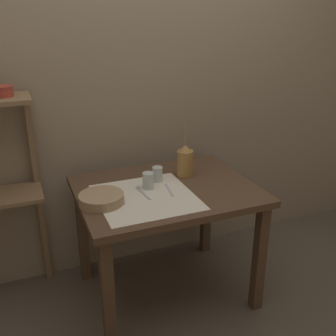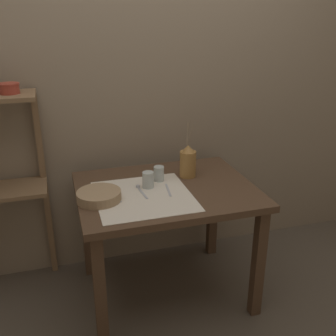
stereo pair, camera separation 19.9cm
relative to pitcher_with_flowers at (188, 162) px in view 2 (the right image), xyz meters
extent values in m
plane|color=brown|center=(-0.18, -0.12, -0.83)|extent=(12.00, 12.00, 0.00)
cube|color=gray|center=(-0.18, 0.38, 0.37)|extent=(7.00, 0.06, 2.40)
cube|color=#4C3523|center=(-0.18, -0.12, -0.11)|extent=(1.02, 0.79, 0.04)
cube|color=#4C3523|center=(-0.62, -0.46, -0.48)|extent=(0.06, 0.06, 0.69)
cube|color=#4C3523|center=(0.27, -0.46, -0.48)|extent=(0.06, 0.06, 0.69)
cube|color=#4C3523|center=(-0.62, 0.21, -0.48)|extent=(0.06, 0.06, 0.69)
cube|color=#4C3523|center=(0.27, 0.21, -0.48)|extent=(0.06, 0.06, 0.69)
cube|color=brown|center=(-1.08, 0.19, -0.13)|extent=(0.48, 0.29, 0.02)
cube|color=brown|center=(-0.86, 0.32, -0.20)|extent=(0.04, 0.04, 1.26)
cube|color=beige|center=(-0.33, -0.20, -0.09)|extent=(0.52, 0.53, 0.00)
cylinder|color=olive|center=(0.00, 0.00, -0.01)|extent=(0.10, 0.10, 0.16)
cone|color=olive|center=(0.00, 0.00, 0.09)|extent=(0.07, 0.07, 0.04)
cylinder|color=#847056|center=(0.01, -0.01, 0.17)|extent=(0.03, 0.01, 0.12)
cylinder|color=#847056|center=(0.00, 0.02, 0.18)|extent=(0.02, 0.01, 0.15)
cylinder|color=#847056|center=(0.00, 0.00, 0.18)|extent=(0.02, 0.04, 0.13)
cylinder|color=#9E7F5B|center=(-0.57, -0.18, -0.07)|extent=(0.24, 0.24, 0.05)
cylinder|color=#B7C1BC|center=(-0.27, -0.10, -0.04)|extent=(0.07, 0.07, 0.09)
cylinder|color=#B7C1BC|center=(-0.19, -0.02, -0.05)|extent=(0.06, 0.06, 0.09)
cube|color=#A8A8AD|center=(-0.47, -0.16, -0.09)|extent=(0.04, 0.17, 0.00)
sphere|color=#A8A8AD|center=(-0.49, -0.08, -0.09)|extent=(0.02, 0.02, 0.02)
cube|color=#A8A8AD|center=(-0.32, -0.16, -0.09)|extent=(0.03, 0.17, 0.00)
sphere|color=#A8A8AD|center=(-0.33, -0.08, -0.09)|extent=(0.02, 0.02, 0.02)
cube|color=#A8A8AD|center=(-0.18, -0.17, -0.09)|extent=(0.03, 0.17, 0.00)
cylinder|color=#9E3828|center=(-0.97, 0.19, 0.46)|extent=(0.11, 0.11, 0.06)
cylinder|color=#9E3828|center=(-0.97, 0.19, 0.49)|extent=(0.12, 0.12, 0.01)
camera|label=1|loc=(-0.94, -2.05, 0.85)|focal=42.00mm
camera|label=2|loc=(-0.76, -2.11, 0.85)|focal=42.00mm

